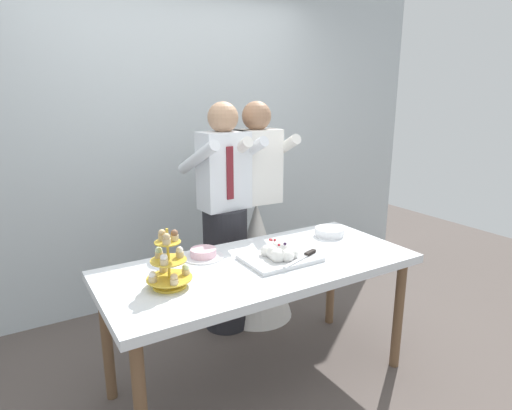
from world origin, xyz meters
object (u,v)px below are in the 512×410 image
object	(u,v)px
person_bride	(257,245)
person_groom	(225,231)
dessert_table	(261,275)
plate_stack	(329,232)
cupcake_stand	(169,265)
main_cake_tray	(280,254)
round_cake	(203,254)

from	to	relation	value
person_bride	person_groom	bearing A→B (deg)	-174.14
dessert_table	plate_stack	distance (m)	0.68
cupcake_stand	person_groom	bearing A→B (deg)	46.57
main_cake_tray	plate_stack	bearing A→B (deg)	19.96
plate_stack	person_bride	distance (m)	0.64
dessert_table	person_bride	xyz separation A→B (m)	(0.41, 0.72, -0.12)
main_cake_tray	round_cake	world-z (taller)	main_cake_tray
person_groom	main_cake_tray	bearing A→B (deg)	-91.00
main_cake_tray	plate_stack	distance (m)	0.57
person_bride	round_cake	bearing A→B (deg)	-143.90
cupcake_stand	round_cake	bearing A→B (deg)	41.27
round_cake	person_bride	xyz separation A→B (m)	(0.66, 0.48, -0.22)
main_cake_tray	person_groom	size ratio (longest dim) A/B	0.26
cupcake_stand	main_cake_tray	size ratio (longest dim) A/B	0.71
person_groom	person_bride	bearing A→B (deg)	5.86
round_cake	person_groom	xyz separation A→B (m)	(0.37, 0.45, -0.05)
cupcake_stand	main_cake_tray	distance (m)	0.67
dessert_table	person_bride	distance (m)	0.84
round_cake	plate_stack	bearing A→B (deg)	-4.68
dessert_table	cupcake_stand	size ratio (longest dim) A/B	5.90
cupcake_stand	round_cake	xyz separation A→B (m)	(0.31, 0.27, -0.09)
plate_stack	round_cake	xyz separation A→B (m)	(-0.90, 0.07, -0.00)
person_groom	cupcake_stand	bearing A→B (deg)	-133.43
dessert_table	plate_stack	world-z (taller)	plate_stack
person_bride	dessert_table	bearing A→B (deg)	-119.46
plate_stack	round_cake	size ratio (longest dim) A/B	0.84
dessert_table	person_groom	xyz separation A→B (m)	(0.12, 0.69, 0.05)
plate_stack	person_groom	world-z (taller)	person_groom
dessert_table	person_groom	distance (m)	0.71
cupcake_stand	plate_stack	distance (m)	1.23
round_cake	dessert_table	bearing A→B (deg)	-44.34
main_cake_tray	person_bride	xyz separation A→B (m)	(0.30, 0.75, -0.23)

